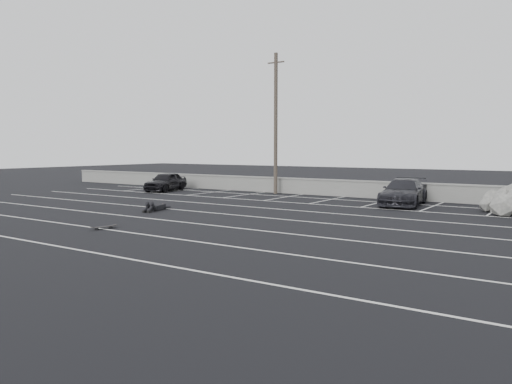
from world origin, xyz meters
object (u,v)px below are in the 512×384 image
Objects in this scene: car_left at (166,182)px; utility_pole at (276,123)px; person at (158,205)px; trash_bin at (420,193)px; skateboard at (104,227)px; car_right at (404,192)px.

car_left is 9.04m from utility_pole.
utility_pole is 11.65m from person.
utility_pole reaches higher than trash_bin.
car_left is at bearing -170.46° from trash_bin.
person is at bearing 128.57° from skateboard.
car_right is (16.96, 0.54, 0.03)m from car_left.
utility_pole is 17.00m from skateboard.
trash_bin is at bearing 30.67° from person.
trash_bin reaches higher than person.
trash_bin is 18.08m from skateboard.
car_left is 11.15m from person.
car_left is 4.62× the size of skateboard.
utility_pole reaches higher than person.
utility_pole reaches higher than skateboard.
skateboard is (-7.18, -16.59, -0.44)m from trash_bin.
utility_pole is at bearing 161.01° from car_right.
utility_pole is 3.44× the size of person.
trash_bin is at bearing 2.41° from utility_pole.
person is (-0.22, -10.76, -4.46)m from utility_pole.
trash_bin is (0.25, 2.35, -0.19)m from car_right.
car_left is 1.47× the size of person.
car_left reaches higher than person.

